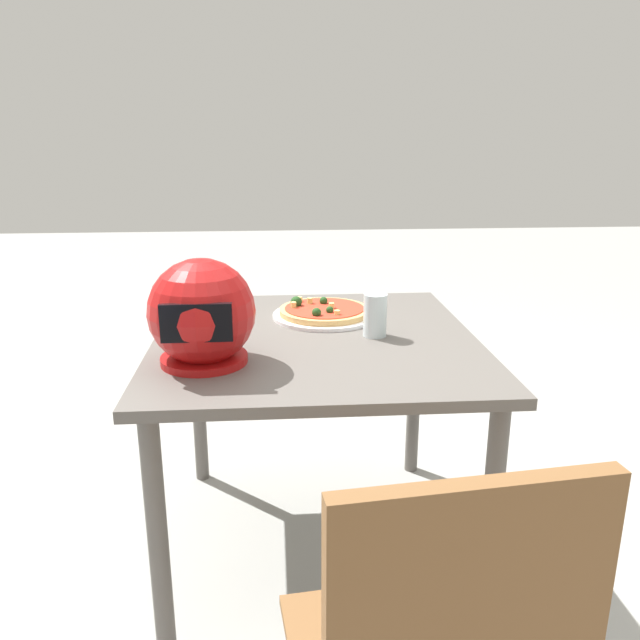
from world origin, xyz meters
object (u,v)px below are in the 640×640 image
object	(u,v)px
dining_table	(315,362)
drinking_glass	(375,315)
motorcycle_helmet	(202,314)
pizza	(323,310)

from	to	relation	value
dining_table	drinking_glass	distance (m)	0.23
dining_table	motorcycle_helmet	size ratio (longest dim) A/B	3.61
pizza	motorcycle_helmet	distance (m)	0.54
pizza	drinking_glass	bearing A→B (deg)	123.26
pizza	motorcycle_helmet	bearing A→B (deg)	49.14
pizza	motorcycle_helmet	size ratio (longest dim) A/B	1.06
motorcycle_helmet	drinking_glass	xyz separation A→B (m)	(-0.48, -0.19, -0.07)
dining_table	pizza	distance (m)	0.23
motorcycle_helmet	pizza	bearing A→B (deg)	-130.86
dining_table	drinking_glass	size ratio (longest dim) A/B	7.82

